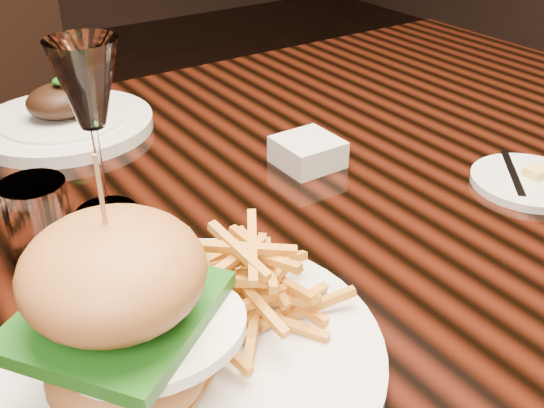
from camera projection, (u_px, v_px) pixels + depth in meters
dining_table at (236, 246)px, 0.81m from camera, size 1.60×0.90×0.75m
burger_plate at (179, 314)px, 0.49m from camera, size 0.32×0.32×0.21m
side_saucer at (529, 181)px, 0.79m from camera, size 0.14×0.14×0.02m
ramekin at (308, 152)px, 0.83m from camera, size 0.08×0.08×0.04m
wine_glass at (88, 90)px, 0.65m from camera, size 0.07×0.07×0.20m
water_tumbler at (39, 222)px, 0.63m from camera, size 0.06×0.06×0.09m
far_dish at (64, 120)px, 0.92m from camera, size 0.25×0.25×0.08m
chair_far at (14, 124)px, 1.48m from camera, size 0.57×0.58×0.95m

